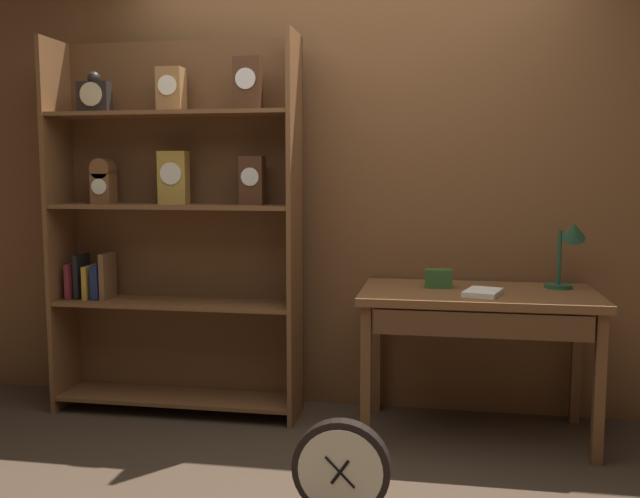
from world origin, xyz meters
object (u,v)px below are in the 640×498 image
(bookshelf, at_px, (174,224))
(open_repair_manual, at_px, (483,292))
(round_clock_large, at_px, (341,472))
(toolbox_small, at_px, (439,278))
(desk_lamp, at_px, (570,246))
(workbench, at_px, (478,309))

(bookshelf, bearing_deg, open_repair_manual, -7.80)
(open_repair_manual, bearing_deg, bookshelf, -171.49)
(bookshelf, relative_size, round_clock_large, 4.97)
(toolbox_small, bearing_deg, bookshelf, 178.23)
(desk_lamp, distance_m, toolbox_small, 0.69)
(desk_lamp, height_order, toolbox_small, desk_lamp)
(workbench, distance_m, toolbox_small, 0.26)
(workbench, distance_m, round_clock_large, 1.25)
(bookshelf, distance_m, workbench, 1.74)
(bookshelf, relative_size, workbench, 1.77)
(workbench, height_order, toolbox_small, toolbox_small)
(bookshelf, xyz_separation_m, workbench, (1.68, -0.14, -0.41))
(workbench, xyz_separation_m, desk_lamp, (0.46, 0.15, 0.32))
(toolbox_small, bearing_deg, workbench, -24.85)
(open_repair_manual, bearing_deg, workbench, 116.10)
(workbench, relative_size, desk_lamp, 3.17)
(workbench, relative_size, round_clock_large, 2.81)
(bookshelf, relative_size, open_repair_manual, 9.58)
(open_repair_manual, bearing_deg, round_clock_large, -105.23)
(round_clock_large, bearing_deg, desk_lamp, 49.17)
(bookshelf, distance_m, desk_lamp, 2.14)
(desk_lamp, bearing_deg, toolbox_small, -175.21)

